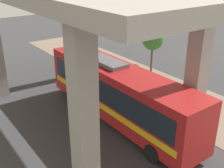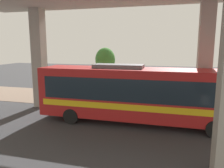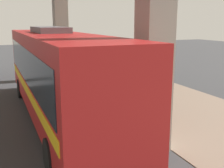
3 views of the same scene
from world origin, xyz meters
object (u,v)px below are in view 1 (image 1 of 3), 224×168
at_px(bus, 118,91).
at_px(fire_hydrant, 89,66).
at_px(planter_back, 134,85).
at_px(street_tree_near, 153,37).
at_px(planter_middle, 133,73).
at_px(planter_front, 149,93).

distance_m(bus, fire_hydrant, 9.28).
distance_m(planter_back, street_tree_near, 5.05).
distance_m(fire_hydrant, planter_back, 6.34).
relative_size(planter_middle, street_tree_near, 0.33).
height_order(fire_hydrant, planter_middle, planter_middle).
bearing_deg(planter_front, fire_hydrant, -90.05).
xyz_separation_m(bus, planter_middle, (-4.94, -4.24, -1.28)).
relative_size(fire_hydrant, street_tree_near, 0.21).
distance_m(fire_hydrant, street_tree_near, 6.55).
xyz_separation_m(planter_front, planter_back, (-0.07, -1.80, 0.02)).
bearing_deg(fire_hydrant, planter_middle, 111.91).
relative_size(bus, fire_hydrant, 12.36).
distance_m(fire_hydrant, planter_middle, 4.68).
distance_m(bus, planter_middle, 6.64).
bearing_deg(fire_hydrant, street_tree_near, 131.20).
height_order(fire_hydrant, street_tree_near, street_tree_near).
height_order(bus, planter_front, bus).
bearing_deg(bus, planter_back, -145.45).
bearing_deg(street_tree_near, planter_middle, -0.40).
distance_m(planter_front, planter_middle, 4.18).
xyz_separation_m(fire_hydrant, planter_middle, (-1.74, 4.34, 0.26)).
bearing_deg(planter_middle, planter_front, 65.23).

